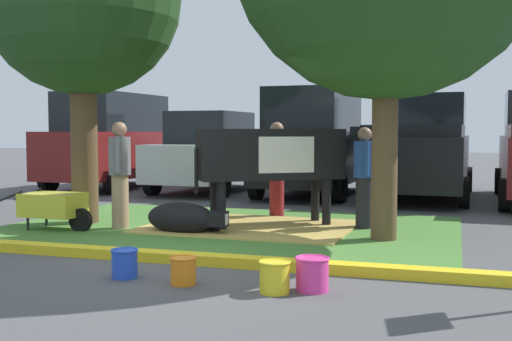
{
  "coord_description": "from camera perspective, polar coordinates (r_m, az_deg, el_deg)",
  "views": [
    {
      "loc": [
        3.27,
        -6.98,
        1.55
      ],
      "look_at": [
        0.16,
        2.78,
        0.9
      ],
      "focal_mm": 44.46,
      "sensor_mm": 36.0,
      "label": 1
    }
  ],
  "objects": [
    {
      "name": "suv_dark_grey",
      "position": [
        17.42,
        -12.74,
        2.61
      ],
      "size": [
        2.24,
        4.66,
        2.52
      ],
      "color": "maroon",
      "rests_on": "ground"
    },
    {
      "name": "calf_lying",
      "position": [
        9.54,
        -6.57,
        -4.29
      ],
      "size": [
        1.31,
        0.54,
        0.48
      ],
      "color": "black",
      "rests_on": "ground"
    },
    {
      "name": "pickup_truck_black",
      "position": [
        15.14,
        14.65,
        1.86
      ],
      "size": [
        2.35,
        5.46,
        2.42
      ],
      "color": "black",
      "rests_on": "ground"
    },
    {
      "name": "sedan_silver",
      "position": [
        16.17,
        -4.08,
        1.61
      ],
      "size": [
        2.13,
        4.46,
        2.02
      ],
      "color": "silver",
      "rests_on": "ground"
    },
    {
      "name": "bucket_yellow",
      "position": [
        6.11,
        1.68,
        -9.48
      ],
      "size": [
        0.31,
        0.31,
        0.31
      ],
      "color": "yellow",
      "rests_on": "ground"
    },
    {
      "name": "wheelbarrow",
      "position": [
        10.3,
        -17.7,
        -3.03
      ],
      "size": [
        1.6,
        0.63,
        0.63
      ],
      "color": "gold",
      "rests_on": "ground"
    },
    {
      "name": "cow_holstein",
      "position": [
        10.11,
        1.9,
        1.4
      ],
      "size": [
        2.79,
        2.08,
        1.61
      ],
      "color": "black",
      "rests_on": "ground"
    },
    {
      "name": "bucket_pink",
      "position": [
        6.2,
        5.08,
        -9.2
      ],
      "size": [
        0.34,
        0.34,
        0.33
      ],
      "color": "#EA3893",
      "rests_on": "ground"
    },
    {
      "name": "grass_island",
      "position": [
        10.0,
        -2.62,
        -5.23
      ],
      "size": [
        7.02,
        4.8,
        0.02
      ],
      "primitive_type": "cube",
      "color": "#477A33",
      "rests_on": "ground"
    },
    {
      "name": "bucket_orange",
      "position": [
        6.48,
        -6.57,
        -8.88
      ],
      "size": [
        0.28,
        0.28,
        0.28
      ],
      "color": "orange",
      "rests_on": "ground"
    },
    {
      "name": "person_handler",
      "position": [
        10.03,
        9.73,
        -0.39
      ],
      "size": [
        0.34,
        0.51,
        1.6
      ],
      "color": "black",
      "rests_on": "ground"
    },
    {
      "name": "person_visitor_near",
      "position": [
        11.24,
        1.88,
        0.39
      ],
      "size": [
        0.52,
        0.34,
        1.7
      ],
      "color": "maroon",
      "rests_on": "ground"
    },
    {
      "name": "ground_plane",
      "position": [
        7.86,
        -7.32,
        -7.76
      ],
      "size": [
        80.0,
        80.0,
        0.0
      ],
      "primitive_type": "plane",
      "color": "#4C4C4F"
    },
    {
      "name": "curb_yellow",
      "position": [
        7.69,
        -9.29,
        -7.59
      ],
      "size": [
        8.22,
        0.24,
        0.12
      ],
      "primitive_type": "cube",
      "color": "yellow",
      "rests_on": "ground"
    },
    {
      "name": "bucket_blue",
      "position": [
        6.87,
        -11.74,
        -8.12
      ],
      "size": [
        0.29,
        0.29,
        0.3
      ],
      "color": "blue",
      "rests_on": "ground"
    },
    {
      "name": "suv_black",
      "position": [
        15.28,
        5.27,
        2.56
      ],
      "size": [
        2.24,
        4.66,
        2.52
      ],
      "color": "black",
      "rests_on": "ground"
    },
    {
      "name": "hay_bedding",
      "position": [
        10.08,
        -0.52,
        -5.07
      ],
      "size": [
        3.26,
        2.48,
        0.04
      ],
      "primitive_type": "cube",
      "rotation": [
        0.0,
        0.0,
        -0.03
      ],
      "color": "tan",
      "rests_on": "ground"
    },
    {
      "name": "person_visitor_far",
      "position": [
        10.07,
        -12.15,
        -0.11
      ],
      "size": [
        0.34,
        0.5,
        1.68
      ],
      "color": "#9E7F5B",
      "rests_on": "ground"
    }
  ]
}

